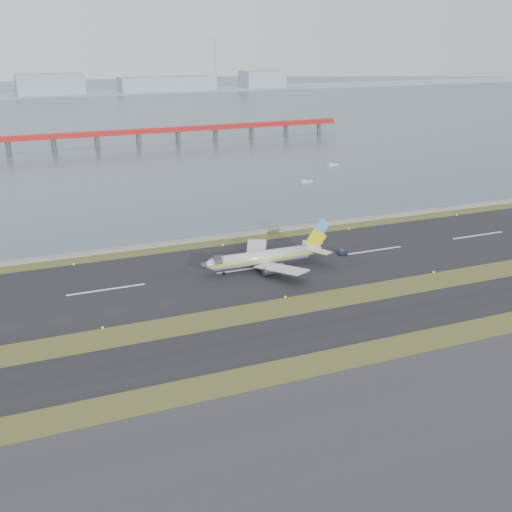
{
  "coord_description": "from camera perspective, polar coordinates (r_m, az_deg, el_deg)",
  "views": [
    {
      "loc": [
        -64.09,
        -124.88,
        61.8
      ],
      "look_at": [
        -1.76,
        22.0,
        6.59
      ],
      "focal_mm": 45.0,
      "sensor_mm": 36.0,
      "label": 1
    }
  ],
  "objects": [
    {
      "name": "workboat_near",
      "position": [
        285.14,
        4.45,
        6.61
      ],
      "size": [
        6.4,
        3.08,
        1.49
      ],
      "rotation": [
        0.0,
        0.0,
        0.2
      ],
      "color": "silver",
      "rests_on": "ground"
    },
    {
      "name": "bay_water",
      "position": [
        591.62,
        -17.05,
        12.28
      ],
      "size": [
        1400.0,
        800.0,
        1.3
      ],
      "primitive_type": "cube",
      "color": "#41515D",
      "rests_on": "ground"
    },
    {
      "name": "pushback_tug",
      "position": [
        191.15,
        7.68,
        0.32
      ],
      "size": [
        2.99,
        2.07,
        1.76
      ],
      "rotation": [
        0.0,
        0.0,
        -0.19
      ],
      "color": "black",
      "rests_on": "ground"
    },
    {
      "name": "runway_strip",
      "position": [
        178.63,
        -0.48,
        -1.14
      ],
      "size": [
        1000.0,
        45.0,
        0.1
      ],
      "primitive_type": "cube",
      "color": "black",
      "rests_on": "ground"
    },
    {
      "name": "ground",
      "position": [
        153.37,
        3.83,
        -4.72
      ],
      "size": [
        1000.0,
        1000.0,
        0.0
      ],
      "primitive_type": "plane",
      "color": "#384B1A",
      "rests_on": "ground"
    },
    {
      "name": "airliner",
      "position": [
        177.68,
        0.9,
        -0.08
      ],
      "size": [
        38.52,
        32.89,
        12.8
      ],
      "color": "silver",
      "rests_on": "ground"
    },
    {
      "name": "seawall",
      "position": [
        205.05,
        -3.7,
        1.65
      ],
      "size": [
        1000.0,
        2.5,
        1.0
      ],
      "primitive_type": "cube",
      "color": "gray",
      "rests_on": "ground"
    },
    {
      "name": "apron_strip",
      "position": [
        113.15,
        16.85,
        -14.92
      ],
      "size": [
        1000.0,
        50.0,
        0.1
      ],
      "primitive_type": "cube",
      "color": "#323235",
      "rests_on": "ground"
    },
    {
      "name": "red_pier",
      "position": [
        388.04,
        -10.43,
        10.7
      ],
      "size": [
        260.0,
        5.0,
        10.2
      ],
      "color": "#B01F1E",
      "rests_on": "ground"
    },
    {
      "name": "workboat_far",
      "position": [
        323.59,
        6.82,
        8.04
      ],
      "size": [
        7.18,
        3.89,
        1.67
      ],
      "rotation": [
        0.0,
        0.0,
        0.27
      ],
      "color": "silver",
      "rests_on": "ground"
    },
    {
      "name": "taxiway_strip",
      "position": [
        143.74,
        5.99,
        -6.47
      ],
      "size": [
        1000.0,
        18.0,
        0.1
      ],
      "primitive_type": "cube",
      "color": "black",
      "rests_on": "ground"
    },
    {
      "name": "far_shoreline",
      "position": [
        750.99,
        -17.53,
        13.99
      ],
      "size": [
        1400.0,
        80.0,
        60.5
      ],
      "color": "#9CAAB9",
      "rests_on": "ground"
    }
  ]
}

